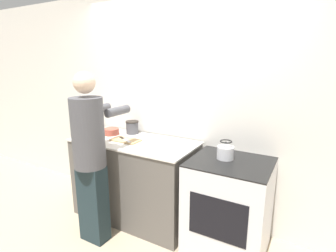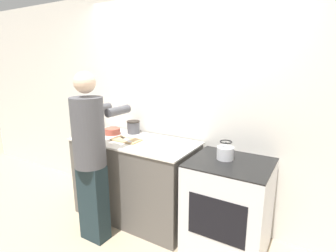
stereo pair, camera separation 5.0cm
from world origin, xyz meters
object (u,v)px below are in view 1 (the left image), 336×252
(knife, at_px, (125,139))
(person, at_px, (90,153))
(kettle, at_px, (225,151))
(canister_jar, at_px, (132,127))
(cutting_board, at_px, (126,140))
(oven, at_px, (228,206))
(bowl_prep, at_px, (111,132))

(knife, bearing_deg, person, -69.45)
(knife, distance_m, kettle, 1.12)
(knife, height_order, canister_jar, canister_jar)
(cutting_board, relative_size, canister_jar, 2.04)
(knife, distance_m, canister_jar, 0.33)
(cutting_board, bearing_deg, knife, -102.35)
(knife, bearing_deg, oven, 28.69)
(oven, relative_size, bowl_prep, 4.74)
(cutting_board, relative_size, bowl_prep, 1.68)
(oven, distance_m, cutting_board, 1.27)
(person, relative_size, bowl_prep, 8.95)
(knife, xyz_separation_m, bowl_prep, (-0.32, 0.14, 0.02))
(person, bearing_deg, canister_jar, 95.91)
(knife, bearing_deg, canister_jar, 137.99)
(person, bearing_deg, cutting_board, 84.60)
(oven, relative_size, knife, 3.92)
(kettle, height_order, bowl_prep, kettle)
(person, distance_m, kettle, 1.29)
(kettle, bearing_deg, knife, -174.78)
(knife, xyz_separation_m, canister_jar, (-0.12, 0.30, 0.06))
(bowl_prep, xyz_separation_m, canister_jar, (0.20, 0.16, 0.04))
(oven, xyz_separation_m, canister_jar, (-1.30, 0.24, 0.56))
(canister_jar, bearing_deg, oven, -10.47)
(oven, relative_size, cutting_board, 2.82)
(person, distance_m, cutting_board, 0.49)
(bowl_prep, bearing_deg, cutting_board, -20.95)
(oven, distance_m, person, 1.42)
(person, bearing_deg, oven, 23.58)
(cutting_board, height_order, bowl_prep, bowl_prep)
(knife, xyz_separation_m, kettle, (1.11, 0.10, 0.02))
(knife, distance_m, bowl_prep, 0.35)
(oven, xyz_separation_m, knife, (-1.18, -0.06, 0.50))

